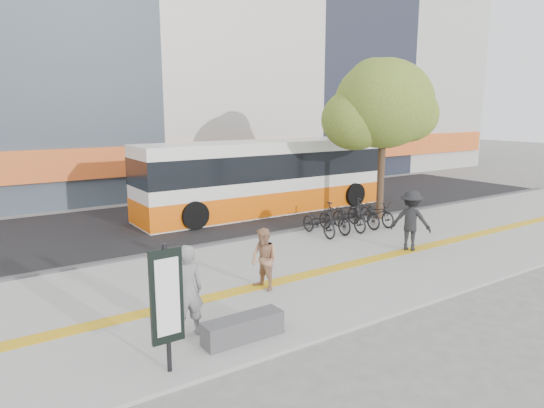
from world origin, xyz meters
TOP-DOWN VIEW (x-y plane):
  - ground at (0.00, 0.00)m, footprint 120.00×120.00m
  - sidewalk at (0.00, 1.50)m, footprint 40.00×7.00m
  - tactile_strip at (0.00, 1.00)m, footprint 40.00×0.45m
  - street at (0.00, 9.00)m, footprint 40.00×8.00m
  - curb at (0.00, 5.00)m, footprint 40.00×0.25m
  - bench at (-2.60, -1.20)m, footprint 1.60×0.45m
  - signboard at (-4.20, -1.51)m, footprint 0.55×0.10m
  - street_tree at (7.18, 4.82)m, footprint 4.40×3.80m
  - bus at (4.35, 8.50)m, footprint 11.35×2.69m
  - bicycle_row at (4.92, 4.00)m, footprint 3.52×1.85m
  - seated_woman at (-3.40, -0.45)m, footprint 0.72×0.53m
  - pedestrian_tan at (-0.85, 0.76)m, footprint 0.67×0.81m
  - pedestrian_dark at (4.73, 1.06)m, footprint 1.25×1.40m

SIDE VIEW (x-z plane):
  - ground at x=0.00m, z-range 0.00..0.00m
  - street at x=0.00m, z-range 0.00..0.06m
  - sidewalk at x=0.00m, z-range 0.00..0.08m
  - curb at x=0.00m, z-range 0.00..0.14m
  - tactile_strip at x=0.00m, z-range 0.08..0.09m
  - bench at x=-2.60m, z-range 0.08..0.53m
  - bicycle_row at x=4.92m, z-range 0.05..1.11m
  - pedestrian_tan at x=-0.85m, z-range 0.08..1.60m
  - seated_woman at x=-3.40m, z-range 0.08..1.89m
  - pedestrian_dark at x=4.73m, z-range 0.08..1.96m
  - signboard at x=-4.20m, z-range 0.27..2.47m
  - bus at x=4.35m, z-range -0.03..2.99m
  - street_tree at x=7.18m, z-range 1.36..7.67m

